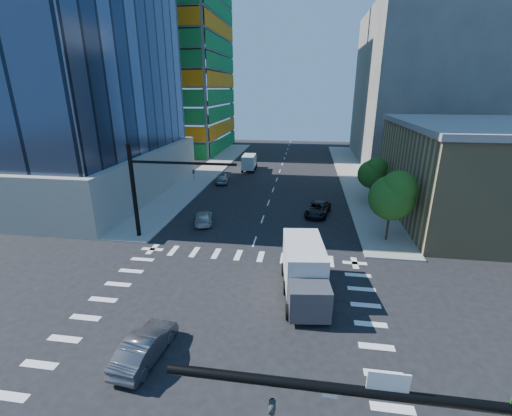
# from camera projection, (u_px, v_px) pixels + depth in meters

# --- Properties ---
(ground) EXTENTS (160.00, 160.00, 0.00)m
(ground) POSITION_uv_depth(u_px,v_px,m) (226.00, 321.00, 21.61)
(ground) COLOR black
(ground) RESTS_ON ground
(road_markings) EXTENTS (20.00, 20.00, 0.01)m
(road_markings) POSITION_uv_depth(u_px,v_px,m) (226.00, 321.00, 21.60)
(road_markings) COLOR silver
(road_markings) RESTS_ON ground
(sidewalk_ne) EXTENTS (5.00, 60.00, 0.15)m
(sidewalk_ne) POSITION_uv_depth(u_px,v_px,m) (353.00, 176.00, 57.21)
(sidewalk_ne) COLOR gray
(sidewalk_ne) RESTS_ON ground
(sidewalk_nw) EXTENTS (5.00, 60.00, 0.15)m
(sidewalk_nw) POSITION_uv_depth(u_px,v_px,m) (209.00, 171.00, 60.66)
(sidewalk_nw) COLOR gray
(sidewalk_nw) RESTS_ON ground
(construction_building) EXTENTS (25.16, 34.50, 70.60)m
(construction_building) POSITION_uv_depth(u_px,v_px,m) (165.00, 37.00, 75.10)
(construction_building) COLOR slate
(construction_building) RESTS_ON ground
(commercial_building) EXTENTS (20.50, 22.50, 10.60)m
(commercial_building) POSITION_uv_depth(u_px,v_px,m) (497.00, 172.00, 36.95)
(commercial_building) COLOR #998658
(commercial_building) RESTS_ON ground
(bg_building_ne) EXTENTS (24.00, 30.00, 28.00)m
(bg_building_ne) POSITION_uv_depth(u_px,v_px,m) (429.00, 88.00, 64.63)
(bg_building_ne) COLOR #635D59
(bg_building_ne) RESTS_ON ground
(signal_mast_nw) EXTENTS (10.20, 0.40, 9.00)m
(signal_mast_nw) POSITION_uv_depth(u_px,v_px,m) (148.00, 184.00, 31.91)
(signal_mast_nw) COLOR black
(signal_mast_nw) RESTS_ON sidewalk_nw
(tree_south) EXTENTS (4.16, 4.16, 6.82)m
(tree_south) POSITION_uv_depth(u_px,v_px,m) (394.00, 195.00, 31.30)
(tree_south) COLOR #382316
(tree_south) RESTS_ON sidewalk_ne
(tree_north) EXTENTS (3.54, 3.52, 5.78)m
(tree_north) POSITION_uv_depth(u_px,v_px,m) (373.00, 172.00, 42.70)
(tree_north) COLOR #382316
(tree_north) RESTS_ON sidewalk_ne
(car_nb_far) EXTENTS (3.40, 5.51, 1.43)m
(car_nb_far) POSITION_uv_depth(u_px,v_px,m) (318.00, 209.00, 39.58)
(car_nb_far) COLOR black
(car_nb_far) RESTS_ON ground
(car_sb_near) EXTENTS (2.87, 4.68, 1.27)m
(car_sb_near) POSITION_uv_depth(u_px,v_px,m) (204.00, 217.00, 37.19)
(car_sb_near) COLOR silver
(car_sb_near) RESTS_ON ground
(car_sb_mid) EXTENTS (2.37, 4.73, 1.55)m
(car_sb_mid) POSITION_uv_depth(u_px,v_px,m) (223.00, 178.00, 53.07)
(car_sb_mid) COLOR #989B9F
(car_sb_mid) RESTS_ON ground
(car_sb_cross) EXTENTS (2.09, 4.79, 1.53)m
(car_sb_cross) POSITION_uv_depth(u_px,v_px,m) (145.00, 346.00, 18.40)
(car_sb_cross) COLOR #515055
(car_sb_cross) RESTS_ON ground
(box_truck_near) EXTENTS (3.69, 7.09, 3.56)m
(box_truck_near) POSITION_uv_depth(u_px,v_px,m) (305.00, 276.00, 23.70)
(box_truck_near) COLOR black
(box_truck_near) RESTS_ON ground
(box_truck_far) EXTENTS (2.49, 5.46, 2.82)m
(box_truck_far) POSITION_uv_depth(u_px,v_px,m) (250.00, 163.00, 61.43)
(box_truck_far) COLOR black
(box_truck_far) RESTS_ON ground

